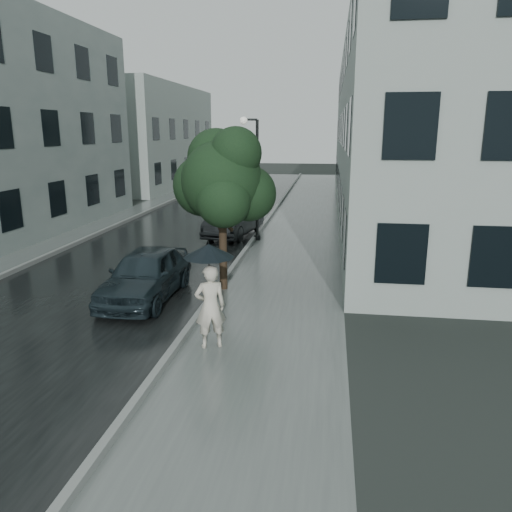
% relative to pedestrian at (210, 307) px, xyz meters
% --- Properties ---
extents(ground, '(120.00, 120.00, 0.00)m').
position_rel_pedestrian_xyz_m(ground, '(0.87, 1.00, -0.91)').
color(ground, black).
rests_on(ground, ground).
extents(sidewalk, '(3.50, 60.00, 0.01)m').
position_rel_pedestrian_xyz_m(sidewalk, '(1.12, 13.00, -0.91)').
color(sidewalk, slate).
rests_on(sidewalk, ground).
extents(kerb_near, '(0.15, 60.00, 0.15)m').
position_rel_pedestrian_xyz_m(kerb_near, '(-0.70, 13.00, -0.84)').
color(kerb_near, slate).
rests_on(kerb_near, ground).
extents(asphalt_road, '(6.85, 60.00, 0.00)m').
position_rel_pedestrian_xyz_m(asphalt_road, '(-4.20, 13.00, -0.91)').
color(asphalt_road, black).
rests_on(asphalt_road, ground).
extents(kerb_far, '(0.15, 60.00, 0.15)m').
position_rel_pedestrian_xyz_m(kerb_far, '(-7.70, 13.00, -0.84)').
color(kerb_far, slate).
rests_on(kerb_far, ground).
extents(sidewalk_far, '(1.70, 60.00, 0.01)m').
position_rel_pedestrian_xyz_m(sidewalk_far, '(-8.63, 13.00, -0.91)').
color(sidewalk_far, '#4C5451').
rests_on(sidewalk_far, ground).
extents(building_near, '(7.02, 36.00, 9.00)m').
position_rel_pedestrian_xyz_m(building_near, '(6.34, 20.50, 3.59)').
color(building_near, gray).
rests_on(building_near, ground).
extents(building_far_b, '(7.02, 18.00, 8.00)m').
position_rel_pedestrian_xyz_m(building_far_b, '(-12.90, 31.00, 3.09)').
color(building_far_b, gray).
rests_on(building_far_b, ground).
extents(pedestrian, '(0.78, 0.66, 1.81)m').
position_rel_pedestrian_xyz_m(pedestrian, '(0.00, 0.00, 0.00)').
color(pedestrian, beige).
rests_on(pedestrian, sidewalk).
extents(umbrella, '(1.10, 1.10, 1.37)m').
position_rel_pedestrian_xyz_m(umbrella, '(-0.01, 0.03, 1.20)').
color(umbrella, black).
rests_on(umbrella, ground).
extents(street_tree, '(2.99, 2.72, 4.63)m').
position_rel_pedestrian_xyz_m(street_tree, '(-0.58, 4.09, 2.25)').
color(street_tree, '#332619').
rests_on(street_tree, ground).
extents(lamp_post, '(0.82, 0.47, 5.03)m').
position_rel_pedestrian_xyz_m(lamp_post, '(-0.73, 10.73, 1.97)').
color(lamp_post, black).
rests_on(lamp_post, ground).
extents(car_near, '(1.68, 4.12, 1.40)m').
position_rel_pedestrian_xyz_m(car_near, '(-2.49, 2.81, -0.21)').
color(car_near, '#18252A').
rests_on(car_near, ground).
extents(car_far, '(2.11, 4.41, 1.39)m').
position_rel_pedestrian_xyz_m(car_far, '(-1.71, 11.54, -0.21)').
color(car_far, '#232628').
rests_on(car_far, ground).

